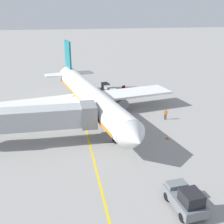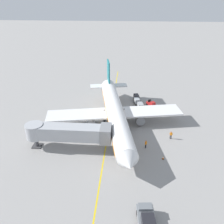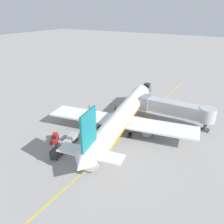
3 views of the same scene
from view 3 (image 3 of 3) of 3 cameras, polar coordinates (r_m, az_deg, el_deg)
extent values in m
plane|color=gray|center=(47.73, 4.34, -4.64)|extent=(400.00, 400.00, 0.00)
cube|color=gold|center=(47.73, 4.34, -4.63)|extent=(0.24, 80.00, 0.01)
cylinder|color=white|center=(46.23, 2.57, -1.02)|extent=(9.47, 32.14, 3.70)
cube|color=orange|center=(46.43, 2.56, -1.54)|extent=(9.04, 29.63, 0.44)
cone|color=white|center=(61.66, 7.64, 5.38)|extent=(4.00, 3.02, 3.63)
cone|color=white|center=(32.30, -7.46, -12.93)|extent=(3.60, 3.33, 3.14)
cube|color=black|center=(59.79, 7.27, 5.45)|extent=(2.93, 1.59, 0.60)
cube|color=white|center=(45.66, 2.16, -2.26)|extent=(30.45, 10.58, 0.36)
cylinder|color=gray|center=(48.70, -3.70, -2.16)|extent=(2.55, 3.51, 2.00)
cylinder|color=gray|center=(45.70, 9.02, -4.31)|extent=(2.55, 3.51, 2.00)
cube|color=#14707A|center=(31.75, -5.87, -4.31)|extent=(1.12, 4.38, 5.50)
cube|color=white|center=(34.01, -5.43, -10.16)|extent=(10.31, 4.38, 0.24)
cylinder|color=black|center=(57.18, 6.06, 0.98)|extent=(0.64, 1.16, 1.10)
cylinder|color=gray|center=(56.59, 6.13, 2.42)|extent=(0.24, 0.24, 2.00)
cylinder|color=black|center=(46.50, -0.97, -4.63)|extent=(0.64, 1.16, 1.10)
cylinder|color=gray|center=(45.77, -0.99, -2.93)|extent=(0.24, 0.24, 2.00)
cylinder|color=black|center=(45.21, 4.48, -5.61)|extent=(0.64, 1.16, 1.10)
cylinder|color=gray|center=(44.46, 4.55, -3.88)|extent=(0.24, 0.24, 2.00)
cube|color=#A8AAAF|center=(51.30, 14.93, 1.02)|extent=(14.28, 2.80, 2.60)
cube|color=gray|center=(53.18, 8.43, 2.44)|extent=(2.00, 3.50, 2.99)
cylinder|color=#A8AAAF|center=(50.06, 22.70, -0.69)|extent=(3.36, 3.36, 2.86)
cylinder|color=#4C4C51|center=(51.04, 22.27, -3.13)|extent=(0.70, 0.70, 2.19)
cube|color=#38383A|center=(51.48, 22.10, -4.13)|extent=(1.80, 1.80, 0.16)
cube|color=slate|center=(70.26, 8.42, 5.60)|extent=(2.58, 4.58, 0.90)
cube|color=black|center=(70.85, 8.72, 6.59)|extent=(1.81, 1.99, 1.10)
cube|color=slate|center=(68.67, 8.04, 5.73)|extent=(1.96, 1.26, 0.36)
cylinder|color=black|center=(68.85, 8.76, 4.79)|extent=(0.42, 0.83, 0.80)
cylinder|color=black|center=(69.38, 7.29, 5.03)|extent=(0.42, 0.83, 0.80)
cylinder|color=black|center=(71.44, 9.48, 5.46)|extent=(0.42, 0.83, 0.80)
cylinder|color=black|center=(71.96, 8.05, 5.69)|extent=(0.42, 0.83, 0.80)
cube|color=#B21E1E|center=(44.81, -14.09, -6.52)|extent=(2.42, 2.73, 0.70)
cube|color=#B21E1E|center=(45.11, -14.03, -5.45)|extent=(1.44, 1.45, 0.44)
cube|color=black|center=(43.89, -14.32, -6.22)|extent=(0.78, 0.62, 0.64)
cylinder|color=black|center=(44.59, -14.15, -5.72)|extent=(0.22, 0.26, 0.54)
cylinder|color=black|center=(45.82, -14.54, -6.34)|extent=(0.49, 0.57, 0.56)
cylinder|color=black|center=(45.63, -13.20, -6.33)|extent=(0.49, 0.57, 0.56)
cylinder|color=black|center=(44.35, -14.91, -7.49)|extent=(0.49, 0.57, 0.56)
cylinder|color=black|center=(44.15, -13.53, -7.48)|extent=(0.49, 0.57, 0.56)
cube|color=#4C4C51|center=(44.34, -9.77, -6.76)|extent=(1.70, 2.41, 0.12)
cube|color=#999EA3|center=(44.03, -9.82, -6.08)|extent=(1.62, 2.29, 1.10)
cylinder|color=#4C4C51|center=(45.42, -8.88, -5.90)|extent=(0.20, 0.70, 0.07)
cylinder|color=black|center=(45.32, -9.85, -6.39)|extent=(0.19, 0.38, 0.36)
cylinder|color=black|center=(44.83, -8.61, -6.66)|extent=(0.19, 0.38, 0.36)
cylinder|color=black|center=(44.11, -10.90, -7.40)|extent=(0.19, 0.38, 0.36)
cylinder|color=black|center=(43.61, -9.64, -7.69)|extent=(0.19, 0.38, 0.36)
cube|color=#4C4C51|center=(42.09, -11.42, -8.74)|extent=(1.70, 2.41, 0.12)
cube|color=#999EA3|center=(41.77, -11.49, -8.04)|extent=(1.62, 2.29, 1.10)
cylinder|color=#4C4C51|center=(43.13, -10.44, -7.79)|extent=(0.20, 0.70, 0.07)
cylinder|color=black|center=(43.06, -11.47, -8.30)|extent=(0.19, 0.38, 0.36)
cylinder|color=black|center=(42.55, -10.18, -8.62)|extent=(0.19, 0.38, 0.36)
cylinder|color=black|center=(41.91, -12.63, -9.41)|extent=(0.19, 0.38, 0.36)
cylinder|color=black|center=(41.39, -11.32, -9.75)|extent=(0.19, 0.38, 0.36)
cube|color=#4C4C51|center=(40.57, -13.72, -10.37)|extent=(1.70, 2.41, 0.12)
cube|color=#2D2D33|center=(40.23, -13.80, -9.65)|extent=(1.62, 2.29, 1.10)
cylinder|color=#4C4C51|center=(41.56, -12.63, -9.35)|extent=(0.20, 0.70, 0.07)
cylinder|color=black|center=(41.53, -13.71, -9.88)|extent=(0.19, 0.38, 0.36)
cylinder|color=black|center=(40.99, -12.40, -10.23)|extent=(0.19, 0.38, 0.36)
cylinder|color=black|center=(40.44, -14.99, -11.06)|extent=(0.19, 0.38, 0.36)
cylinder|color=black|center=(39.88, -13.65, -11.45)|extent=(0.19, 0.38, 0.36)
cylinder|color=#232328|center=(56.69, 0.91, 0.78)|extent=(0.15, 0.15, 0.85)
cylinder|color=#232328|center=(56.62, 0.73, 0.74)|extent=(0.15, 0.15, 0.85)
cube|color=orange|center=(56.37, 0.83, 1.44)|extent=(0.42, 0.45, 0.60)
cylinder|color=orange|center=(56.49, 1.06, 1.43)|extent=(0.20, 0.23, 0.57)
cylinder|color=orange|center=(56.30, 0.59, 1.35)|extent=(0.20, 0.23, 0.57)
sphere|color=#997051|center=(56.20, 0.83, 1.84)|extent=(0.22, 0.22, 0.22)
cube|color=red|center=(56.20, 0.83, 1.86)|extent=(0.22, 0.26, 0.10)
cylinder|color=#232328|center=(56.72, -5.67, 0.67)|extent=(0.15, 0.15, 0.85)
cylinder|color=#232328|center=(56.57, -5.56, 0.60)|extent=(0.15, 0.15, 0.85)
cube|color=orange|center=(56.36, -5.64, 1.31)|extent=(0.44, 0.35, 0.60)
cylinder|color=orange|center=(56.57, -5.78, 1.34)|extent=(0.24, 0.16, 0.57)
cylinder|color=orange|center=(56.19, -5.50, 1.19)|extent=(0.24, 0.16, 0.57)
sphere|color=#997051|center=(56.20, -5.66, 1.71)|extent=(0.22, 0.22, 0.22)
cube|color=red|center=(56.19, -5.66, 1.73)|extent=(0.28, 0.16, 0.10)
cube|color=black|center=(60.74, -0.05, 2.01)|extent=(0.36, 0.36, 0.04)
cone|color=orange|center=(60.63, -0.05, 2.27)|extent=(0.30, 0.30, 0.55)
cylinder|color=white|center=(60.62, -0.05, 2.29)|extent=(0.21, 0.21, 0.06)
camera|label=1|loc=(81.93, 21.58, 18.42)|focal=44.30mm
camera|label=2|loc=(85.31, 17.79, 25.97)|focal=37.65mm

